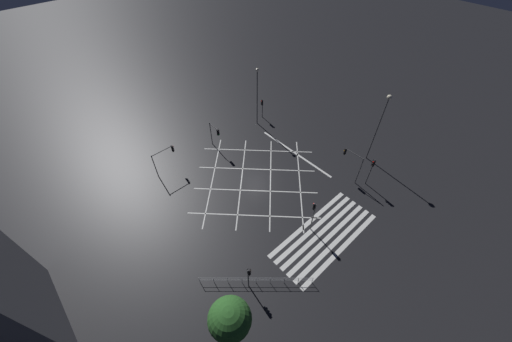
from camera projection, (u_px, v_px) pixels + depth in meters
name	position (u px, v px, depth m)	size (l,w,h in m)	color
ground_plane	(256.00, 180.00, 37.18)	(200.00, 200.00, 0.00)	black
road_markings	(300.00, 211.00, 33.70)	(19.17, 23.32, 0.01)	silver
traffic_light_sw_main	(249.00, 274.00, 25.82)	(0.39, 0.36, 3.40)	#424244
traffic_light_ne_main	(262.00, 105.00, 45.06)	(0.39, 0.36, 3.30)	#424244
traffic_light_median_north	(215.00, 132.00, 39.50)	(0.36, 2.17, 3.87)	#424244
traffic_light_se_cross	(352.00, 159.00, 35.16)	(0.36, 2.78, 4.38)	#424244
traffic_light_se_main	(372.00, 167.00, 34.50)	(0.39, 0.36, 4.22)	#424244
traffic_light_nw_main	(165.00, 155.00, 36.28)	(3.13, 0.36, 3.79)	#424244
traffic_light_median_south	(314.00, 211.00, 29.74)	(0.36, 0.39, 4.51)	#424244
street_lamp_east	(257.00, 89.00, 41.29)	(0.46, 0.46, 9.23)	#424244
street_lamp_west	(383.00, 115.00, 34.84)	(0.57, 0.57, 9.99)	#424244
street_tree_near	(230.00, 319.00, 21.58)	(3.41, 3.41, 5.93)	brown
pedestrian_railing	(256.00, 280.00, 27.28)	(8.10, 7.37, 1.05)	#9EA0A5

